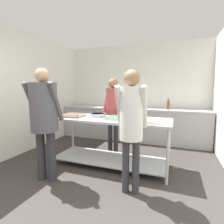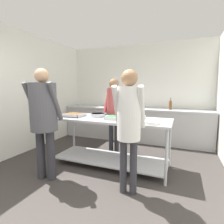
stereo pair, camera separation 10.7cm
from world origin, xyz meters
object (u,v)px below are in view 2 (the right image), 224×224
Objects in this scene: guest_serving_left at (44,113)px; water_bottle at (170,104)px; sauce_pan at (98,115)px; guest_serving_right at (129,118)px; serving_tray_vegetables at (118,118)px; serving_tray_roast at (74,115)px; plate_stack at (151,122)px; broccoli_bowl at (140,116)px; cook_behind_counter at (114,107)px.

guest_serving_left is 3.07m from water_bottle.
guest_serving_right is at bearing -43.47° from sauce_pan.
serving_tray_vegetables is at bearing 120.90° from guest_serving_right.
plate_stack is at bearing -6.87° from serving_tray_roast.
serving_tray_roast is at bearing 179.36° from serving_tray_vegetables.
serving_tray_roast is at bearing 173.13° from plate_stack.
serving_tray_roast is 0.22× the size of guest_serving_right.
broccoli_bowl is (1.23, 0.25, 0.01)m from serving_tray_roast.
sauce_pan is 1.50× the size of water_bottle.
serving_tray_vegetables is at bearing -63.94° from cook_behind_counter.
guest_serving_left is at bearing -140.99° from serving_tray_vegetables.
serving_tray_roast is 0.92m from cook_behind_counter.
serving_tray_roast is at bearing 88.03° from guest_serving_left.
guest_serving_left is (-0.47, -0.90, 0.13)m from sauce_pan.
guest_serving_right is at bearing -59.10° from serving_tray_vegetables.
guest_serving_right is at bearing -26.95° from serving_tray_roast.
water_bottle is at bearing 75.51° from broccoli_bowl.
serving_tray_vegetables is 0.85m from cook_behind_counter.
serving_tray_roast is 1.92× the size of broccoli_bowl.
cook_behind_counter is at bearing 116.06° from serving_tray_vegetables.
sauce_pan is 1.16m from guest_serving_right.
broccoli_bowl reaches higher than serving_tray_vegetables.
cook_behind_counter reaches higher than plate_stack.
serving_tray_roast is 0.77m from guest_serving_left.
plate_stack is 0.15× the size of guest_serving_right.
serving_tray_roast is 0.90m from serving_tray_vegetables.
cook_behind_counter is (0.09, 0.60, 0.10)m from sauce_pan.
guest_serving_left is at bearing -175.34° from guest_serving_right.
sauce_pan is at bearing 162.74° from plate_stack.
guest_serving_left is 1.31m from guest_serving_right.
cook_behind_counter is at bearing 81.70° from sauce_pan.
sauce_pan is 0.48m from serving_tray_vegetables.
sauce_pan is 1.75× the size of plate_stack.
plate_stack is at bearing 20.95° from guest_serving_left.
serving_tray_roast is 0.21× the size of guest_serving_left.
water_bottle is at bearing 57.22° from guest_serving_left.
sauce_pan is at bearing -172.48° from broccoli_bowl.
cook_behind_counter is (0.53, 0.74, 0.11)m from serving_tray_roast.
guest_serving_right is (0.84, -0.80, 0.11)m from sauce_pan.
water_bottle is at bearing 85.67° from plate_stack.
guest_serving_left reaches higher than broccoli_bowl.
broccoli_bowl is 0.91m from guest_serving_right.
serving_tray_roast is 0.90× the size of serving_tray_vegetables.
plate_stack is at bearing -16.02° from serving_tray_vegetables.
guest_serving_left is at bearing -141.26° from broccoli_bowl.
guest_serving_right is (0.05, -0.90, 0.12)m from broccoli_bowl.
cook_behind_counter is (0.55, 1.50, -0.03)m from guest_serving_left.
plate_stack is 1.62m from guest_serving_left.
plate_stack is 2.01m from water_bottle.
guest_serving_right is at bearing -113.44° from plate_stack.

